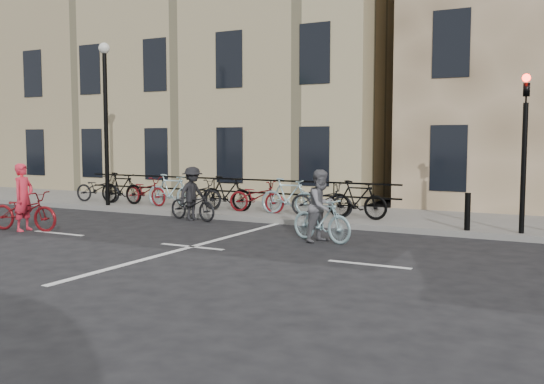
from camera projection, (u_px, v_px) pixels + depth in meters
The scene contains 10 objects.
ground at pixel (192, 247), 13.09m from camera, with size 120.00×120.00×0.00m, color black.
sidewalk at pixel (198, 207), 20.23m from camera, with size 46.00×4.00×0.15m, color slate.
building_west at pixel (195, 79), 28.28m from camera, with size 20.00×10.00×10.00m, color tan.
traffic_light at pixel (525, 133), 13.81m from camera, with size 0.18×0.30×3.90m.
lamp_post at pixel (106, 103), 19.69m from camera, with size 0.36×0.36×5.28m.
bollard_east at pixel (467, 212), 14.45m from camera, with size 0.14×0.14×0.90m, color black.
parked_bikes at pixel (212, 193), 18.78m from camera, with size 11.45×1.23×1.05m.
cyclist_pink at pixel (24, 208), 15.34m from camera, with size 2.02×1.03×1.71m.
cyclist_grey at pixel (321, 213), 13.68m from camera, with size 1.76×0.98×1.64m.
cyclist_dark at pixel (193, 199), 17.34m from camera, with size 1.81×1.08×1.54m.
Camera 1 is at (7.58, -10.62, 2.32)m, focal length 40.00 mm.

